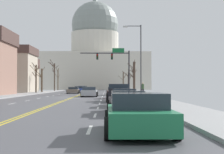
# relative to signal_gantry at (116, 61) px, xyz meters

# --- Properties ---
(ground) EXTENTS (20.00, 180.00, 0.20)m
(ground) POSITION_rel_signal_gantry_xyz_m (-5.44, -12.53, -5.25)
(ground) COLOR #4C4C51
(signal_gantry) EXTENTS (7.91, 0.41, 7.23)m
(signal_gantry) POSITION_rel_signal_gantry_xyz_m (0.00, 0.00, 0.00)
(signal_gantry) COLOR #28282D
(signal_gantry) RESTS_ON ground
(street_lamp_right) EXTENTS (2.25, 0.24, 8.66)m
(street_lamp_right) POSITION_rel_signal_gantry_xyz_m (2.49, -12.77, -0.06)
(street_lamp_right) COLOR #333338
(street_lamp_right) RESTS_ON ground
(capitol_building) EXTENTS (35.06, 23.19, 31.98)m
(capitol_building) POSITION_rel_signal_gantry_xyz_m (-5.44, 58.82, 5.76)
(capitol_building) COLOR beige
(capitol_building) RESTS_ON ground
(sedan_near_00) EXTENTS (2.11, 4.60, 1.18)m
(sedan_near_00) POSITION_rel_signal_gantry_xyz_m (-0.38, -4.65, -4.72)
(sedan_near_00) COLOR #6B6056
(sedan_near_00) RESTS_ON ground
(sedan_near_01) EXTENTS (2.08, 4.68, 1.24)m
(sedan_near_01) POSITION_rel_signal_gantry_xyz_m (-3.59, -10.53, -4.68)
(sedan_near_01) COLOR #9EA3A8
(sedan_near_01) RESTS_ON ground
(sedan_near_02) EXTENTS (2.15, 4.39, 1.27)m
(sedan_near_02) POSITION_rel_signal_gantry_xyz_m (-0.31, -16.57, -4.67)
(sedan_near_02) COLOR #B71414
(sedan_near_02) RESTS_ON ground
(pickup_truck_near_03) EXTENTS (2.27, 5.32, 1.58)m
(pickup_truck_near_03) POSITION_rel_signal_gantry_xyz_m (-0.30, -22.94, -4.56)
(pickup_truck_near_03) COLOR black
(pickup_truck_near_03) RESTS_ON ground
(sedan_near_04) EXTENTS (2.01, 4.44, 1.23)m
(sedan_near_04) POSITION_rel_signal_gantry_xyz_m (-0.18, -29.76, -4.69)
(sedan_near_04) COLOR #6B6056
(sedan_near_04) RESTS_ON ground
(sedan_near_05) EXTENTS (2.14, 4.68, 1.18)m
(sedan_near_05) POSITION_rel_signal_gantry_xyz_m (-0.29, -35.44, -4.70)
(sedan_near_05) COLOR black
(sedan_near_05) RESTS_ON ground
(sedan_near_06) EXTENTS (2.08, 4.22, 1.25)m
(sedan_near_06) POSITION_rel_signal_gantry_xyz_m (-0.40, -42.77, -4.69)
(sedan_near_06) COLOR #1E7247
(sedan_near_06) RESTS_ON ground
(sedan_oncoming_00) EXTENTS (2.08, 4.46, 1.12)m
(sedan_oncoming_00) POSITION_rel_signal_gantry_xyz_m (-7.21, 4.95, -4.74)
(sedan_oncoming_00) COLOR #6B6056
(sedan_oncoming_00) RESTS_ON ground
(sedan_oncoming_01) EXTENTS (2.07, 4.34, 1.19)m
(sedan_oncoming_01) POSITION_rel_signal_gantry_xyz_m (-7.07, 15.36, -4.70)
(sedan_oncoming_01) COLOR navy
(sedan_oncoming_01) RESTS_ON ground
(sedan_oncoming_02) EXTENTS (2.04, 4.47, 1.24)m
(sedan_oncoming_02) POSITION_rel_signal_gantry_xyz_m (-7.13, 23.67, -4.69)
(sedan_oncoming_02) COLOR silver
(sedan_oncoming_02) RESTS_ON ground
(sedan_oncoming_03) EXTENTS (2.21, 4.35, 1.22)m
(sedan_oncoming_03) POSITION_rel_signal_gantry_xyz_m (-7.48, 33.72, -4.70)
(sedan_oncoming_03) COLOR #6B6056
(sedan_oncoming_03) RESTS_ON ground
(flank_building_01) EXTENTS (10.27, 6.54, 7.70)m
(flank_building_01) POSITION_rel_signal_gantry_xyz_m (-22.97, 25.55, -1.36)
(flank_building_01) COLOR tan
(flank_building_01) RESTS_ON ground
(flank_building_02) EXTENTS (12.54, 8.99, 8.91)m
(flank_building_02) POSITION_rel_signal_gantry_xyz_m (-21.95, 12.62, -0.76)
(flank_building_02) COLOR #B2A38E
(flank_building_02) RESTS_ON ground
(bare_tree_00) EXTENTS (1.31, 2.14, 5.04)m
(bare_tree_00) POSITION_rel_signal_gantry_xyz_m (2.65, -3.81, -2.59)
(bare_tree_00) COLOR #423328
(bare_tree_00) RESTS_ON ground
(bare_tree_01) EXTENTS (2.70, 2.24, 7.16)m
(bare_tree_01) POSITION_rel_signal_gantry_xyz_m (-13.38, 22.62, -1.44)
(bare_tree_01) COLOR #423328
(bare_tree_01) RESTS_ON ground
(bare_tree_02) EXTENTS (1.56, 2.18, 4.42)m
(bare_tree_02) POSITION_rel_signal_gantry_xyz_m (3.37, 5.22, -2.87)
(bare_tree_02) COLOR #423328
(bare_tree_02) RESTS_ON ground
(bare_tree_03) EXTENTS (1.78, 2.52, 5.22)m
(bare_tree_03) POSITION_rel_signal_gantry_xyz_m (-13.92, 5.81, -2.31)
(bare_tree_03) COLOR #4C3D2D
(bare_tree_03) RESTS_ON ground
(bare_tree_04) EXTENTS (2.87, 2.20, 4.81)m
(bare_tree_04) POSITION_rel_signal_gantry_xyz_m (3.28, 18.52, -2.93)
(bare_tree_04) COLOR #423328
(bare_tree_04) RESTS_ON ground
(bare_tree_05) EXTENTS (1.46, 1.61, 5.75)m
(bare_tree_05) POSITION_rel_signal_gantry_xyz_m (-13.93, 32.32, -2.32)
(bare_tree_05) COLOR brown
(bare_tree_05) RESTS_ON ground
(bare_tree_06) EXTENTS (2.05, 1.30, 4.34)m
(bare_tree_06) POSITION_rel_signal_gantry_xyz_m (2.50, 25.59, -2.79)
(bare_tree_06) COLOR brown
(bare_tree_06) RESTS_ON ground
(bare_tree_07) EXTENTS (1.67, 1.31, 4.88)m
(bare_tree_07) POSITION_rel_signal_gantry_xyz_m (-13.96, 11.26, -2.76)
(bare_tree_07) COLOR #4C3D2D
(bare_tree_07) RESTS_ON ground
(pedestrian_00) EXTENTS (0.35, 0.34, 1.69)m
(pedestrian_00) POSITION_rel_signal_gantry_xyz_m (3.28, -9.88, -4.19)
(pedestrian_00) COLOR black
(pedestrian_00) RESTS_ON ground
(bicycle_parked) EXTENTS (0.12, 1.77, 0.85)m
(bicycle_parked) POSITION_rel_signal_gantry_xyz_m (2.30, -9.42, -4.78)
(bicycle_parked) COLOR black
(bicycle_parked) RESTS_ON ground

